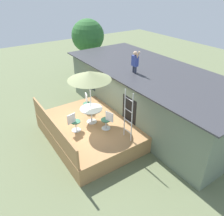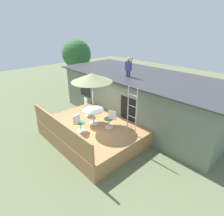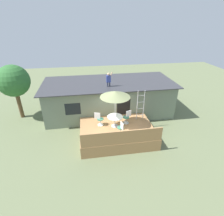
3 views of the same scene
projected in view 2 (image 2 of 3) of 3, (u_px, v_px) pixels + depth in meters
The scene contains 12 objects.
ground_plane at pixel (94, 138), 9.43m from camera, with size 40.00×40.00×0.00m, color #66704C.
house at pixel (140, 96), 11.11m from camera, with size 10.50×4.50×2.72m.
deck at pixel (94, 131), 9.26m from camera, with size 4.85×3.76×0.80m, color #A87A4C.
deck_railing at pixel (59, 130), 7.78m from camera, with size 4.75×0.08×0.90m, color #A87A4C.
patio_table at pixel (93, 113), 8.98m from camera, with size 1.04×1.04×0.74m.
patio_umbrella at pixel (92, 78), 8.26m from camera, with size 1.90×1.90×2.54m.
step_ladder at pixel (132, 111), 7.90m from camera, with size 0.52×0.04×2.20m.
person_figure at pixel (129, 66), 9.78m from camera, with size 0.47×0.20×1.11m.
patio_chair_left at pixel (87, 107), 9.91m from camera, with size 0.61×0.44×0.92m.
patio_chair_right at pixel (110, 119), 8.63m from camera, with size 0.61×0.44×0.92m.
patio_chair_near at pixel (79, 123), 8.28m from camera, with size 0.44×0.62×0.92m.
backyard_tree at pixel (77, 55), 15.38m from camera, with size 2.40×2.40×4.30m.
Camera 2 is at (6.44, -4.78, 5.27)m, focal length 29.34 mm.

